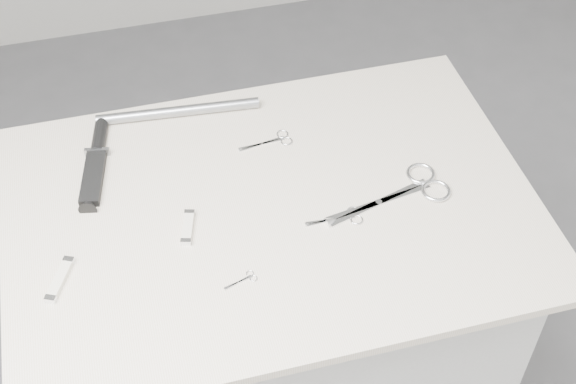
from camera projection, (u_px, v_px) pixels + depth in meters
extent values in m
cube|color=#B6B6B4|center=(274.00, 341.00, 1.86)|extent=(0.90, 0.60, 0.90)
cube|color=beige|center=(271.00, 208.00, 1.52)|extent=(1.00, 0.70, 0.02)
cube|color=silver|center=(379.00, 203.00, 1.52)|extent=(0.22, 0.08, 0.00)
cylinder|color=silver|center=(379.00, 202.00, 1.52)|extent=(0.01, 0.01, 0.01)
torus|color=silver|center=(421.00, 174.00, 1.57)|extent=(0.06, 0.06, 0.01)
torus|color=silver|center=(436.00, 191.00, 1.54)|extent=(0.06, 0.06, 0.01)
cube|color=silver|center=(330.00, 220.00, 1.49)|extent=(0.09, 0.02, 0.00)
cylinder|color=silver|center=(330.00, 220.00, 1.49)|extent=(0.01, 0.01, 0.00)
torus|color=silver|center=(353.00, 211.00, 1.50)|extent=(0.02, 0.02, 0.00)
torus|color=silver|center=(357.00, 220.00, 1.49)|extent=(0.02, 0.02, 0.00)
cube|color=silver|center=(262.00, 144.00, 1.63)|extent=(0.10, 0.03, 0.00)
cylinder|color=silver|center=(262.00, 144.00, 1.63)|extent=(0.01, 0.01, 0.00)
torus|color=silver|center=(282.00, 134.00, 1.65)|extent=(0.03, 0.03, 0.00)
torus|color=silver|center=(287.00, 141.00, 1.64)|extent=(0.03, 0.03, 0.00)
cube|color=silver|center=(238.00, 282.00, 1.39)|extent=(0.05, 0.02, 0.00)
cylinder|color=silver|center=(238.00, 282.00, 1.39)|extent=(0.00, 0.00, 0.00)
torus|color=silver|center=(250.00, 273.00, 1.40)|extent=(0.01, 0.01, 0.00)
torus|color=silver|center=(254.00, 278.00, 1.40)|extent=(0.01, 0.01, 0.00)
cube|color=black|center=(93.00, 177.00, 1.56)|extent=(0.07, 0.15, 0.02)
cube|color=gray|center=(97.00, 152.00, 1.60)|extent=(0.05, 0.02, 0.02)
cylinder|color=black|center=(100.00, 137.00, 1.63)|extent=(0.05, 0.09, 0.03)
cube|color=beige|center=(60.00, 279.00, 1.39)|extent=(0.06, 0.09, 0.01)
cube|color=silver|center=(69.00, 260.00, 1.42)|extent=(0.02, 0.02, 0.01)
cube|color=silver|center=(50.00, 299.00, 1.36)|extent=(0.02, 0.02, 0.01)
cube|color=beige|center=(188.00, 228.00, 1.47)|extent=(0.04, 0.08, 0.01)
cube|color=silver|center=(190.00, 213.00, 1.50)|extent=(0.02, 0.01, 0.01)
cube|color=silver|center=(186.00, 242.00, 1.45)|extent=(0.02, 0.01, 0.01)
cylinder|color=gray|center=(178.00, 111.00, 1.69)|extent=(0.34, 0.05, 0.02)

